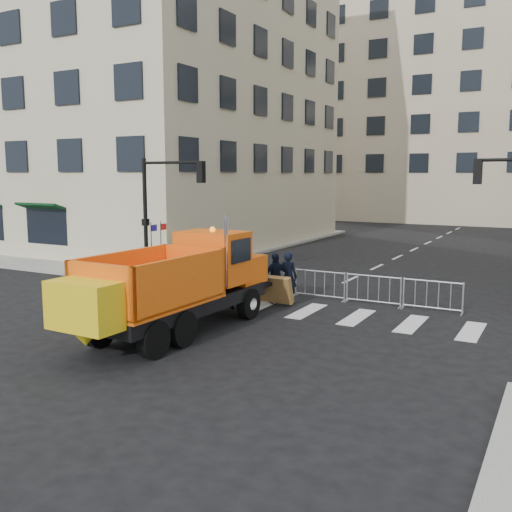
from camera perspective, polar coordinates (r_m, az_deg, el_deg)
The scene contains 11 objects.
ground at distance 15.58m, azimuth -5.58°, elevation -9.40°, with size 120.00×120.00×0.00m, color black.
sidewalk_back at distance 22.86m, azimuth 6.53°, elevation -3.56°, with size 64.00×5.00×0.15m, color gray.
building_left at distance 43.78m, azimuth -13.14°, elevation 18.86°, with size 24.00×22.00×26.00m, color beige.
building_far at distance 65.21m, azimuth 21.81°, elevation 13.99°, with size 30.00×18.00×24.00m, color #BAA88E.
traffic_light_left at distance 25.76m, azimuth -10.99°, elevation 3.56°, with size 0.18×0.18×5.40m, color black.
crowd_barriers at distance 22.25m, azimuth 3.88°, elevation -2.60°, with size 12.60×0.60×1.10m, color #9EA0A5, non-canonical shape.
plow_truck at distance 16.95m, azimuth -8.04°, elevation -2.62°, with size 2.94×9.01×3.48m.
cop_a at distance 21.14m, azimuth 3.23°, elevation -2.07°, with size 0.69×0.45×1.89m, color black.
cop_b at distance 20.15m, azimuth -2.07°, elevation -2.89°, with size 0.81×0.63×1.67m, color black.
cop_c at distance 20.86m, azimuth 1.99°, elevation -2.23°, with size 1.10×0.46×1.87m, color black.
worker at distance 27.01m, azimuth -7.47°, elevation 0.24°, with size 1.11×0.64×1.72m, color gold.
Camera 1 is at (8.42, -12.25, 4.68)m, focal length 40.00 mm.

